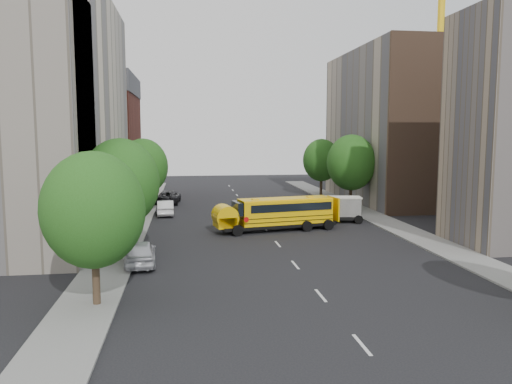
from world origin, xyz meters
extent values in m
plane|color=black|center=(0.00, 0.00, 0.00)|extent=(120.00, 120.00, 0.00)
cube|color=slate|center=(-11.50, 5.00, 0.06)|extent=(3.00, 80.00, 0.12)
cube|color=slate|center=(11.50, 5.00, 0.06)|extent=(3.00, 80.00, 0.12)
cube|color=silver|center=(0.00, 10.00, 0.01)|extent=(0.15, 64.00, 0.01)
cube|color=beige|center=(-18.00, 6.00, 10.00)|extent=(10.00, 26.00, 20.00)
cube|color=maroon|center=(-18.00, 28.00, 6.50)|extent=(10.00, 15.00, 13.00)
cube|color=tan|center=(-18.00, -4.50, 8.50)|extent=(10.00, 7.00, 17.00)
cube|color=tan|center=(18.00, 20.00, 9.00)|extent=(10.00, 22.00, 18.00)
cube|color=brown|center=(18.00, 9.00, 9.00)|extent=(10.10, 0.30, 18.00)
cylinder|color=yellow|center=(28.00, 28.00, 17.50)|extent=(1.00, 1.00, 35.00)
cylinder|color=#38281C|center=(-11.00, -14.00, 1.35)|extent=(0.36, 0.36, 2.70)
ellipsoid|color=#204C14|center=(-11.00, -14.00, 4.65)|extent=(4.80, 4.80, 5.52)
cylinder|color=#38281C|center=(-11.00, -4.00, 1.44)|extent=(0.36, 0.36, 2.88)
ellipsoid|color=#204C14|center=(-11.00, -4.00, 4.96)|extent=(5.12, 5.12, 5.89)
cylinder|color=#38281C|center=(-11.00, 14.00, 1.40)|extent=(0.36, 0.36, 2.81)
ellipsoid|color=#204C14|center=(-11.00, 14.00, 4.84)|extent=(4.99, 4.99, 5.74)
cylinder|color=#38281C|center=(11.00, 14.00, 1.48)|extent=(0.36, 0.36, 2.95)
ellipsoid|color=#204C14|center=(11.00, 14.00, 5.08)|extent=(5.25, 5.25, 6.04)
cylinder|color=#38281C|center=(11.00, 26.00, 1.37)|extent=(0.36, 0.36, 2.74)
ellipsoid|color=#204C14|center=(11.00, 26.00, 4.71)|extent=(4.86, 4.86, 5.59)
cube|color=black|center=(0.93, 3.25, 0.49)|extent=(10.15, 4.06, 0.27)
cube|color=#FFC105|center=(1.54, 3.37, 1.64)|extent=(8.23, 3.65, 2.03)
cube|color=#FFC105|center=(-3.07, 2.49, 1.02)|extent=(1.94, 2.30, 0.88)
cube|color=black|center=(-2.15, 2.67, 2.08)|extent=(0.81, 2.08, 1.06)
cube|color=#FFC105|center=(1.54, 3.37, 2.67)|extent=(8.20, 3.48, 0.12)
cube|color=black|center=(1.72, 3.40, 2.08)|extent=(7.55, 3.57, 0.66)
cube|color=black|center=(1.54, 3.37, 0.93)|extent=(8.24, 3.71, 0.05)
cube|color=black|center=(1.54, 3.37, 1.28)|extent=(8.24, 3.71, 0.05)
cube|color=#FFC105|center=(5.50, 4.12, 1.64)|extent=(0.54, 2.20, 2.03)
cube|color=#FFC105|center=(-0.81, 2.92, 2.76)|extent=(0.62, 0.62, 0.09)
cube|color=#FFC105|center=(3.54, 3.74, 2.76)|extent=(0.62, 0.62, 0.09)
cylinder|color=#FFC105|center=(-3.07, 2.49, 1.46)|extent=(2.20, 2.34, 1.86)
cylinder|color=red|center=(-1.63, 1.55, 1.33)|extent=(0.44, 0.12, 0.44)
cylinder|color=black|center=(-2.25, 1.52, 0.44)|extent=(0.92, 0.43, 0.88)
cylinder|color=black|center=(-2.66, 3.70, 0.44)|extent=(0.92, 0.43, 0.88)
cylinder|color=black|center=(3.05, 2.53, 0.44)|extent=(0.92, 0.43, 0.88)
cylinder|color=black|center=(2.64, 4.70, 0.44)|extent=(0.92, 0.43, 0.88)
cylinder|color=black|center=(4.79, 2.86, 0.44)|extent=(0.92, 0.43, 0.88)
cylinder|color=black|center=(4.38, 5.03, 0.44)|extent=(0.92, 0.43, 0.88)
cube|color=black|center=(6.65, 6.63, 0.46)|extent=(5.78, 2.77, 0.28)
cube|color=white|center=(7.10, 6.55, 1.43)|extent=(4.49, 2.46, 1.66)
cube|color=white|center=(4.64, 6.97, 1.15)|extent=(1.58, 1.95, 1.11)
cube|color=silver|center=(7.10, 6.55, 2.31)|extent=(4.69, 2.58, 0.11)
cylinder|color=black|center=(4.48, 6.06, 0.39)|extent=(0.80, 0.36, 0.78)
cylinder|color=black|center=(4.80, 7.88, 0.39)|extent=(0.80, 0.36, 0.78)
cylinder|color=black|center=(6.67, 5.68, 0.39)|extent=(0.80, 0.36, 0.78)
cylinder|color=black|center=(6.99, 7.50, 0.39)|extent=(0.80, 0.36, 0.78)
cylinder|color=black|center=(8.67, 5.33, 0.39)|extent=(0.80, 0.36, 0.78)
cylinder|color=black|center=(8.99, 7.15, 0.39)|extent=(0.80, 0.36, 0.78)
imported|color=#B7B8BF|center=(-9.60, -6.67, 0.80)|extent=(2.18, 4.78, 1.59)
imported|color=white|center=(-8.82, 12.70, 0.75)|extent=(1.79, 4.59, 1.49)
imported|color=black|center=(-8.80, 21.29, 0.77)|extent=(3.02, 5.75, 1.54)
imported|color=#3F3863|center=(9.60, 11.49, 0.71)|extent=(1.71, 4.19, 1.42)
camera|label=1|loc=(-6.68, -37.84, 8.19)|focal=35.00mm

